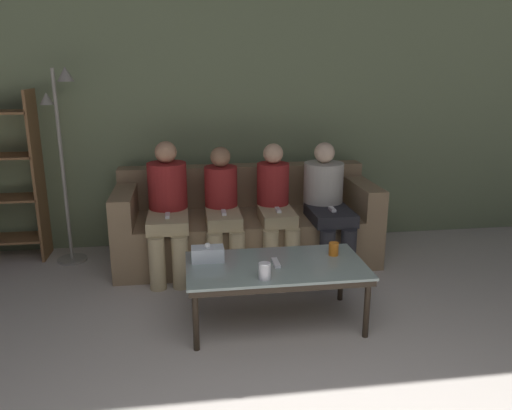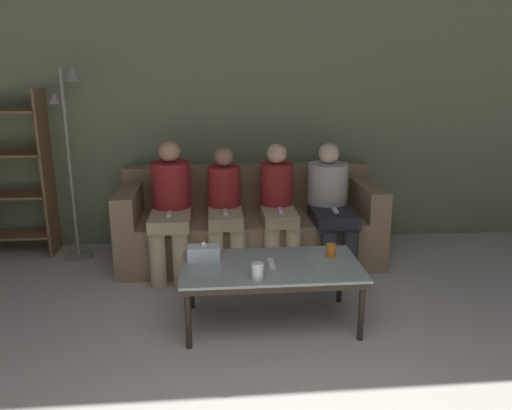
% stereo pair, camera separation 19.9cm
% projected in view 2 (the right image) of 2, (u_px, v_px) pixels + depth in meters
% --- Properties ---
extents(wall_back, '(12.00, 0.06, 2.60)m').
position_uv_depth(wall_back, '(245.00, 111.00, 4.79)').
color(wall_back, '#707F5B').
rests_on(wall_back, ground_plane).
extents(couch, '(2.29, 0.87, 0.82)m').
position_uv_depth(couch, '(250.00, 225.00, 4.57)').
color(couch, '#897051').
rests_on(couch, ground_plane).
extents(coffee_table, '(1.20, 0.65, 0.43)m').
position_uv_depth(coffee_table, '(271.00, 270.00, 3.35)').
color(coffee_table, '#8C9E99').
rests_on(coffee_table, ground_plane).
extents(cup_near_left, '(0.08, 0.08, 0.11)m').
position_uv_depth(cup_near_left, '(257.00, 271.00, 3.10)').
color(cup_near_left, silver).
rests_on(cup_near_left, coffee_table).
extents(cup_near_right, '(0.07, 0.07, 0.09)m').
position_uv_depth(cup_near_right, '(331.00, 250.00, 3.47)').
color(cup_near_right, orange).
rests_on(cup_near_right, coffee_table).
extents(tissue_box, '(0.22, 0.12, 0.13)m').
position_uv_depth(tissue_box, '(204.00, 253.00, 3.41)').
color(tissue_box, silver).
rests_on(tissue_box, coffee_table).
extents(game_remote, '(0.04, 0.15, 0.02)m').
position_uv_depth(game_remote, '(271.00, 263.00, 3.34)').
color(game_remote, white).
rests_on(game_remote, coffee_table).
extents(standing_lamp, '(0.31, 0.26, 1.71)m').
position_uv_depth(standing_lamp, '(70.00, 145.00, 4.37)').
color(standing_lamp, gray).
rests_on(standing_lamp, ground_plane).
extents(seated_person_left_end, '(0.33, 0.71, 1.11)m').
position_uv_depth(seated_person_left_end, '(171.00, 203.00, 4.22)').
color(seated_person_left_end, tan).
rests_on(seated_person_left_end, ground_plane).
extents(seated_person_mid_left, '(0.31, 0.65, 1.05)m').
position_uv_depth(seated_person_mid_left, '(225.00, 207.00, 4.25)').
color(seated_person_mid_left, tan).
rests_on(seated_person_mid_left, ground_plane).
extents(seated_person_mid_right, '(0.31, 0.64, 1.07)m').
position_uv_depth(seated_person_mid_right, '(278.00, 205.00, 4.30)').
color(seated_person_mid_right, tan).
rests_on(seated_person_mid_right, ground_plane).
extents(seated_person_right_end, '(0.35, 0.74, 1.07)m').
position_uv_depth(seated_person_right_end, '(330.00, 201.00, 4.34)').
color(seated_person_right_end, '#28282D').
rests_on(seated_person_right_end, ground_plane).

